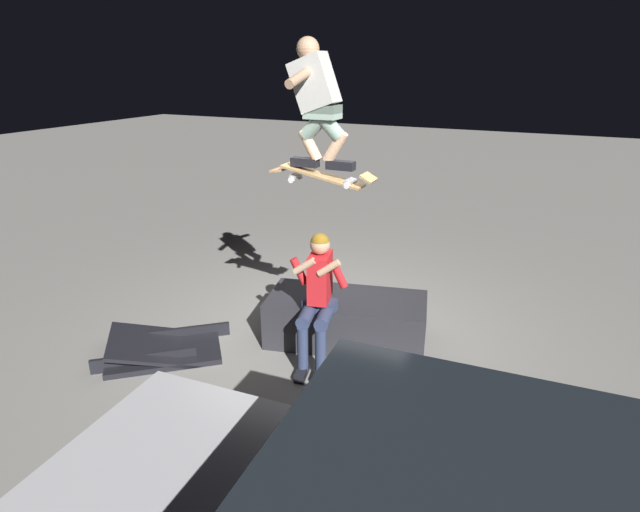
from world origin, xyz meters
TOP-DOWN VIEW (x-y plane):
  - ground_plane at (0.00, 0.00)m, footprint 40.00×40.00m
  - ledge_box_main at (-0.29, 0.12)m, footprint 1.85×1.16m
  - person_sitting_on_ledge at (-0.18, 0.61)m, footprint 0.59×0.79m
  - skateboard at (-0.20, 0.55)m, footprint 1.02×0.21m
  - skater_airborne at (-0.14, 0.55)m, footprint 0.62×0.89m
  - kicker_ramp at (1.37, 1.19)m, footprint 1.38×1.34m
  - trash_bin at (-2.53, 1.94)m, footprint 0.49×0.49m

SIDE VIEW (x-z plane):
  - ground_plane at x=0.00m, z-range 0.00..0.00m
  - kicker_ramp at x=1.37m, z-range -0.11..0.22m
  - ledge_box_main at x=-0.29m, z-range 0.00..0.52m
  - trash_bin at x=-2.53m, z-range 0.00..1.00m
  - person_sitting_on_ledge at x=-0.18m, z-range 0.08..1.44m
  - skateboard at x=-0.20m, z-range 1.85..2.02m
  - skater_airborne at x=-0.14m, z-range 2.06..3.18m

